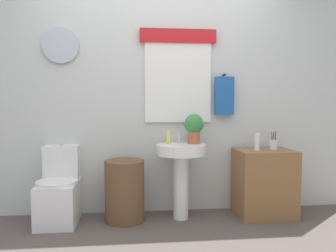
# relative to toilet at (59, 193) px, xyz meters

# --- Properties ---
(back_wall) EXTENTS (4.40, 0.18, 2.60)m
(back_wall) POSITION_rel_toilet_xyz_m (0.98, 0.26, 1.02)
(back_wall) COLOR silver
(back_wall) RESTS_ON ground_plane
(toilet) EXTENTS (0.38, 0.51, 0.75)m
(toilet) POSITION_rel_toilet_xyz_m (0.00, 0.00, 0.00)
(toilet) COLOR white
(toilet) RESTS_ON ground_plane
(laundry_hamper) EXTENTS (0.39, 0.39, 0.60)m
(laundry_hamper) POSITION_rel_toilet_xyz_m (0.63, -0.03, 0.01)
(laundry_hamper) COLOR brown
(laundry_hamper) RESTS_ON ground_plane
(pedestal_sink) EXTENTS (0.49, 0.49, 0.75)m
(pedestal_sink) POSITION_rel_toilet_xyz_m (1.19, -0.03, 0.27)
(pedestal_sink) COLOR white
(pedestal_sink) RESTS_ON ground_plane
(faucet) EXTENTS (0.03, 0.03, 0.10)m
(faucet) POSITION_rel_toilet_xyz_m (1.19, 0.09, 0.51)
(faucet) COLOR silver
(faucet) RESTS_ON pedestal_sink
(wooden_cabinet) EXTENTS (0.56, 0.44, 0.68)m
(wooden_cabinet) POSITION_rel_toilet_xyz_m (2.05, -0.03, 0.05)
(wooden_cabinet) COLOR olive
(wooden_cabinet) RESTS_ON ground_plane
(soap_bottle) EXTENTS (0.05, 0.05, 0.14)m
(soap_bottle) POSITION_rel_toilet_xyz_m (1.07, 0.02, 0.53)
(soap_bottle) COLOR #DBD166
(soap_bottle) RESTS_ON pedestal_sink
(potted_plant) EXTENTS (0.20, 0.20, 0.30)m
(potted_plant) POSITION_rel_toilet_xyz_m (1.33, 0.03, 0.63)
(potted_plant) COLOR #AD5B38
(potted_plant) RESTS_ON pedestal_sink
(lotion_bottle) EXTENTS (0.05, 0.05, 0.18)m
(lotion_bottle) POSITION_rel_toilet_xyz_m (1.95, -0.07, 0.48)
(lotion_bottle) COLOR white
(lotion_bottle) RESTS_ON wooden_cabinet
(toothbrush_cup) EXTENTS (0.08, 0.08, 0.19)m
(toothbrush_cup) POSITION_rel_toilet_xyz_m (2.15, -0.01, 0.45)
(toothbrush_cup) COLOR silver
(toothbrush_cup) RESTS_ON wooden_cabinet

